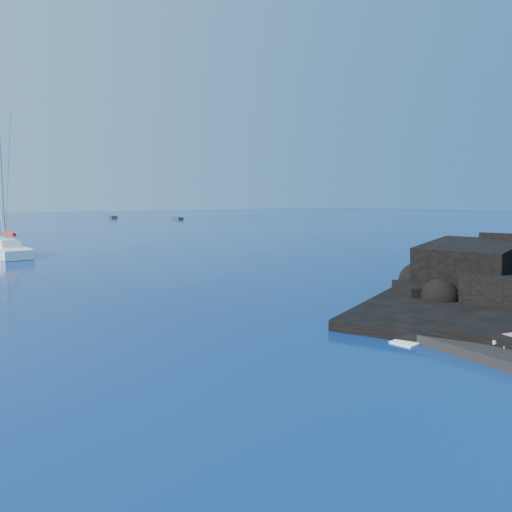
{
  "coord_description": "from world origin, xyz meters",
  "views": [
    {
      "loc": [
        -14.99,
        -8.39,
        5.34
      ],
      "look_at": [
        2.21,
        14.79,
        2.0
      ],
      "focal_mm": 35.0,
      "sensor_mm": 36.0,
      "label": 1
    }
  ],
  "objects": [
    {
      "name": "distant_boat_b",
      "position": [
        44.98,
        106.26,
        0.0
      ],
      "size": [
        1.63,
        4.55,
        0.6
      ],
      "primitive_type": "cube",
      "rotation": [
        0.0,
        0.0,
        -0.05
      ],
      "color": "#29282D",
      "rests_on": "ground"
    },
    {
      "name": "surf_foam",
      "position": [
        5.0,
        5.0,
        0.0
      ],
      "size": [
        10.0,
        8.0,
        0.06
      ],
      "primitive_type": null,
      "color": "white",
      "rests_on": "ground"
    },
    {
      "name": "distant_boat_a",
      "position": [
        34.47,
        123.3,
        0.0
      ],
      "size": [
        2.51,
        5.23,
        0.67
      ],
      "primitive_type": "cube",
      "rotation": [
        0.0,
        0.0,
        -0.2
      ],
      "color": "#26252B",
      "rests_on": "ground"
    },
    {
      "name": "sailboat",
      "position": [
        -6.08,
        42.79,
        0.0
      ],
      "size": [
        2.93,
        12.38,
        12.91
      ],
      "primitive_type": null,
      "rotation": [
        0.0,
        0.0,
        0.03
      ],
      "color": "white",
      "rests_on": "ground"
    },
    {
      "name": "ground",
      "position": [
        0.0,
        0.0,
        0.0
      ],
      "size": [
        400.0,
        400.0,
        0.0
      ],
      "primitive_type": "plane",
      "color": "#04103B",
      "rests_on": "ground"
    }
  ]
}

